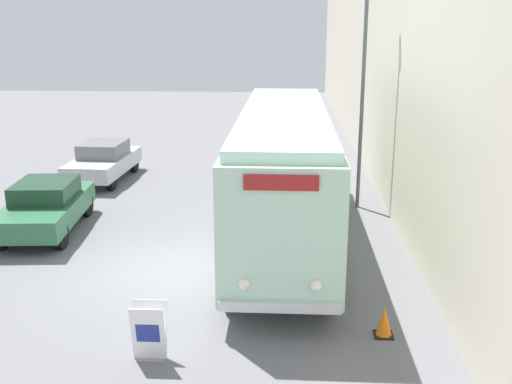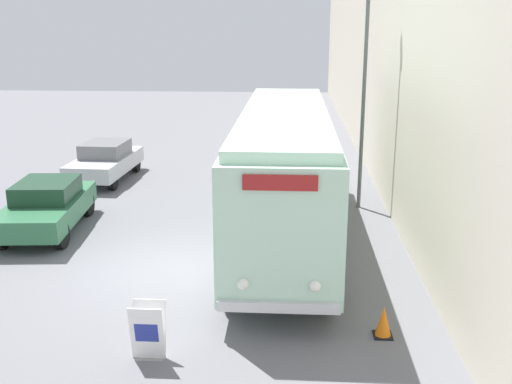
{
  "view_description": "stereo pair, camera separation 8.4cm",
  "coord_description": "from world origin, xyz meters",
  "px_view_note": "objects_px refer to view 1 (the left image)",
  "views": [
    {
      "loc": [
        2.77,
        -13.27,
        5.69
      ],
      "look_at": [
        2.06,
        -0.25,
        2.05
      ],
      "focal_mm": 42.0,
      "sensor_mm": 36.0,
      "label": 1
    },
    {
      "loc": [
        2.85,
        -13.27,
        5.69
      ],
      "look_at": [
        2.06,
        -0.25,
        2.05
      ],
      "focal_mm": 42.0,
      "sensor_mm": 36.0,
      "label": 2
    }
  ],
  "objects_px": {
    "vintage_bus": "(284,166)",
    "parked_car_mid": "(104,161)",
    "traffic_cone": "(384,321)",
    "streetlamp": "(364,56)",
    "parked_car_near": "(46,206)",
    "sign_board": "(149,332)"
  },
  "relations": [
    {
      "from": "vintage_bus",
      "to": "sign_board",
      "type": "distance_m",
      "value": 7.12
    },
    {
      "from": "traffic_cone",
      "to": "sign_board",
      "type": "bearing_deg",
      "value": -166.23
    },
    {
      "from": "vintage_bus",
      "to": "sign_board",
      "type": "bearing_deg",
      "value": -109.03
    },
    {
      "from": "vintage_bus",
      "to": "parked_car_mid",
      "type": "height_order",
      "value": "vintage_bus"
    },
    {
      "from": "parked_car_mid",
      "to": "streetlamp",
      "type": "bearing_deg",
      "value": -15.59
    },
    {
      "from": "vintage_bus",
      "to": "traffic_cone",
      "type": "bearing_deg",
      "value": -70.37
    },
    {
      "from": "streetlamp",
      "to": "sign_board",
      "type": "bearing_deg",
      "value": -116.19
    },
    {
      "from": "streetlamp",
      "to": "parked_car_mid",
      "type": "bearing_deg",
      "value": 161.9
    },
    {
      "from": "sign_board",
      "to": "parked_car_mid",
      "type": "distance_m",
      "value": 13.31
    },
    {
      "from": "sign_board",
      "to": "traffic_cone",
      "type": "bearing_deg",
      "value": 13.77
    },
    {
      "from": "vintage_bus",
      "to": "parked_car_near",
      "type": "distance_m",
      "value": 6.85
    },
    {
      "from": "parked_car_near",
      "to": "traffic_cone",
      "type": "height_order",
      "value": "parked_car_near"
    },
    {
      "from": "parked_car_mid",
      "to": "sign_board",
      "type": "bearing_deg",
      "value": -67.28
    },
    {
      "from": "sign_board",
      "to": "parked_car_near",
      "type": "xyz_separation_m",
      "value": [
        -4.46,
        6.58,
        0.24
      ]
    },
    {
      "from": "vintage_bus",
      "to": "parked_car_mid",
      "type": "relative_size",
      "value": 2.72
    },
    {
      "from": "streetlamp",
      "to": "parked_car_near",
      "type": "distance_m",
      "value": 10.38
    },
    {
      "from": "sign_board",
      "to": "parked_car_mid",
      "type": "xyz_separation_m",
      "value": [
        -4.6,
        12.48,
        0.24
      ]
    },
    {
      "from": "streetlamp",
      "to": "parked_car_near",
      "type": "relative_size",
      "value": 1.74
    },
    {
      "from": "parked_car_mid",
      "to": "traffic_cone",
      "type": "bearing_deg",
      "value": -49.79
    },
    {
      "from": "sign_board",
      "to": "parked_car_near",
      "type": "bearing_deg",
      "value": 124.15
    },
    {
      "from": "vintage_bus",
      "to": "traffic_cone",
      "type": "distance_m",
      "value": 6.12
    },
    {
      "from": "vintage_bus",
      "to": "streetlamp",
      "type": "distance_m",
      "value": 4.67
    }
  ]
}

